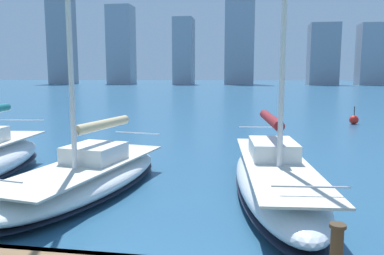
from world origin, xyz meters
The scene contains 5 objects.
city_skyline centered at (9.44, -156.80, 18.65)m, with size 174.11×18.01×52.04m.
sailboat_maroon centered at (-2.23, -6.99, 0.66)m, with size 3.21×9.67×10.08m.
sailboat_tan centered at (3.80, -6.49, 0.60)m, with size 4.03×8.49×12.27m.
mooring_post centered at (-2.81, -1.10, 1.07)m, with size 0.26×0.26×0.91m.
channel_buoy centered at (-9.55, -26.15, 0.36)m, with size 0.70×0.70×1.40m.
Camera 1 is at (-1.41, 4.77, 3.82)m, focal length 35.00 mm.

